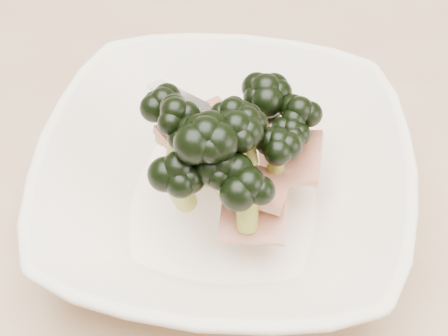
{
  "coord_description": "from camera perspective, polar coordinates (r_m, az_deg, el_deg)",
  "views": [
    {
      "loc": [
        0.14,
        -0.33,
        1.16
      ],
      "look_at": [
        0.09,
        -0.03,
        0.8
      ],
      "focal_mm": 50.0,
      "sensor_mm": 36.0,
      "label": 1
    }
  ],
  "objects": [
    {
      "name": "broccoli_dish",
      "position": [
        0.48,
        0.06,
        -0.67
      ],
      "size": [
        0.3,
        0.3,
        0.13
      ],
      "color": "white",
      "rests_on": "dining_table"
    },
    {
      "name": "dining_table",
      "position": [
        0.62,
        -7.16,
        -5.35
      ],
      "size": [
        1.2,
        0.8,
        0.75
      ],
      "color": "tan",
      "rests_on": "ground"
    }
  ]
}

